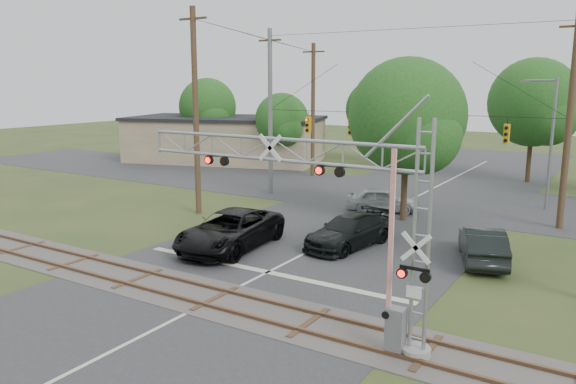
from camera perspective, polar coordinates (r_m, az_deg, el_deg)
The scene contains 14 objects.
ground at distance 19.85m, azimuth -11.18°, elevation -12.52°, with size 160.00×160.00×0.00m, color #313F1D.
road_main at distance 27.51m, azimuth 3.20°, elevation -5.54°, with size 14.00×90.00×0.02m, color #29292C.
road_cross at distance 40.01m, azimuth 12.89°, elevation -0.51°, with size 90.00×12.00×0.02m, color #29292C.
railroad_track at distance 21.22m, azimuth -7.44°, elevation -10.71°, with size 90.00×3.20×0.17m.
crossing_gantry at distance 17.14m, azimuth 3.72°, elevation -0.98°, with size 10.46×0.89×6.94m.
traffic_signal_span at distance 35.21m, azimuth 12.58°, elevation 7.20°, with size 19.34×0.36×11.50m.
pickup_black at distance 27.07m, azimuth -5.89°, elevation -3.88°, with size 3.01×6.54×1.82m, color black.
car_dark at distance 27.41m, azimuth 6.22°, elevation -3.98°, with size 2.18×5.36×1.55m, color black.
sedan_silver at distance 35.08m, azimuth 9.55°, elevation -0.79°, with size 1.75×4.34×1.48m, color #A7ABAF.
suv_dark at distance 26.40m, azimuth 19.17°, elevation -5.08°, with size 1.70×4.88×1.61m, color black.
commercial_building at distance 57.43m, azimuth -6.33°, elevation 5.41°, with size 20.99×14.70×4.45m.
streetlight at distance 38.29m, azimuth 25.00°, elevation 5.11°, with size 2.18×0.23×8.16m.
utility_poles at distance 36.95m, azimuth 17.10°, elevation 7.88°, with size 25.17×27.60×13.52m.
treeline at distance 45.33m, azimuth 15.64°, elevation 7.70°, with size 57.20×28.10×9.78m.
Camera 1 is at (12.61, -13.15, 7.89)m, focal length 35.00 mm.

